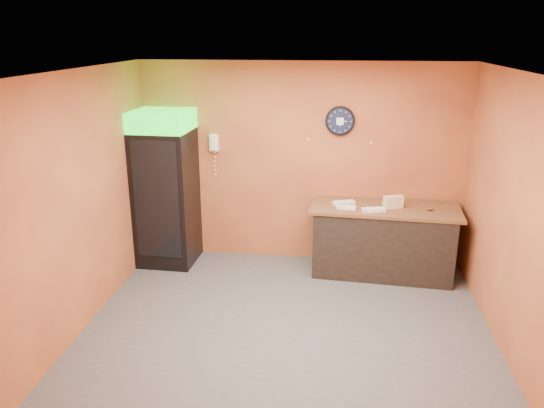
# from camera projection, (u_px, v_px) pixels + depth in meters

# --- Properties ---
(floor) EXTENTS (4.50, 4.50, 0.00)m
(floor) POSITION_uv_depth(u_px,v_px,m) (287.00, 327.00, 5.95)
(floor) COLOR #47474C
(floor) RESTS_ON ground
(back_wall) EXTENTS (4.50, 0.02, 2.80)m
(back_wall) POSITION_uv_depth(u_px,v_px,m) (301.00, 164.00, 7.40)
(back_wall) COLOR #C16C36
(back_wall) RESTS_ON floor
(left_wall) EXTENTS (0.02, 4.00, 2.80)m
(left_wall) POSITION_uv_depth(u_px,v_px,m) (82.00, 202.00, 5.76)
(left_wall) COLOR #C16C36
(left_wall) RESTS_ON floor
(right_wall) EXTENTS (0.02, 4.00, 2.80)m
(right_wall) POSITION_uv_depth(u_px,v_px,m) (514.00, 218.00, 5.26)
(right_wall) COLOR #C16C36
(right_wall) RESTS_ON floor
(ceiling) EXTENTS (4.50, 4.00, 0.02)m
(ceiling) POSITION_uv_depth(u_px,v_px,m) (290.00, 71.00, 5.08)
(ceiling) COLOR white
(ceiling) RESTS_ON back_wall
(beverage_cooler) EXTENTS (0.79, 0.80, 2.17)m
(beverage_cooler) POSITION_uv_depth(u_px,v_px,m) (165.00, 191.00, 7.34)
(beverage_cooler) COLOR black
(beverage_cooler) RESTS_ON floor
(prep_counter) EXTENTS (1.87, 0.95, 0.91)m
(prep_counter) POSITION_uv_depth(u_px,v_px,m) (383.00, 241.00, 7.19)
(prep_counter) COLOR black
(prep_counter) RESTS_ON floor
(wall_clock) EXTENTS (0.40, 0.06, 0.40)m
(wall_clock) POSITION_uv_depth(u_px,v_px,m) (340.00, 121.00, 7.12)
(wall_clock) COLOR black
(wall_clock) RESTS_ON back_wall
(wall_phone) EXTENTS (0.13, 0.11, 0.24)m
(wall_phone) POSITION_uv_depth(u_px,v_px,m) (214.00, 143.00, 7.40)
(wall_phone) COLOR white
(wall_phone) RESTS_ON back_wall
(butcher_paper) EXTENTS (2.02, 0.98, 0.04)m
(butcher_paper) POSITION_uv_depth(u_px,v_px,m) (385.00, 208.00, 7.04)
(butcher_paper) COLOR brown
(butcher_paper) RESTS_ON prep_counter
(sub_roll_stack) EXTENTS (0.27, 0.18, 0.16)m
(sub_roll_stack) POSITION_uv_depth(u_px,v_px,m) (393.00, 202.00, 6.96)
(sub_roll_stack) COLOR beige
(sub_roll_stack) RESTS_ON butcher_paper
(wrapped_sandwich_left) EXTENTS (0.26, 0.13, 0.04)m
(wrapped_sandwich_left) POSITION_uv_depth(u_px,v_px,m) (346.00, 207.00, 6.94)
(wrapped_sandwich_left) COLOR silver
(wrapped_sandwich_left) RESTS_ON butcher_paper
(wrapped_sandwich_mid) EXTENTS (0.31, 0.18, 0.04)m
(wrapped_sandwich_mid) POSITION_uv_depth(u_px,v_px,m) (374.00, 210.00, 6.85)
(wrapped_sandwich_mid) COLOR silver
(wrapped_sandwich_mid) RESTS_ON butcher_paper
(wrapped_sandwich_right) EXTENTS (0.32, 0.21, 0.04)m
(wrapped_sandwich_right) POSITION_uv_depth(u_px,v_px,m) (344.00, 203.00, 7.12)
(wrapped_sandwich_right) COLOR silver
(wrapped_sandwich_right) RESTS_ON butcher_paper
(kitchen_tool) EXTENTS (0.06, 0.06, 0.06)m
(kitchen_tool) POSITION_uv_depth(u_px,v_px,m) (392.00, 203.00, 7.10)
(kitchen_tool) COLOR silver
(kitchen_tool) RESTS_ON butcher_paper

